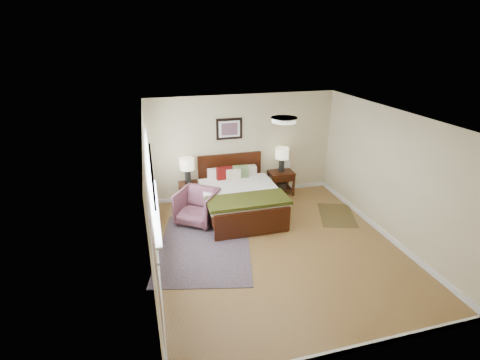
# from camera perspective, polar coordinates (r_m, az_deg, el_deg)

# --- Properties ---
(floor) EXTENTS (5.00, 5.00, 0.00)m
(floor) POSITION_cam_1_polar(r_m,az_deg,el_deg) (6.79, 6.20, -10.89)
(floor) COLOR olive
(floor) RESTS_ON ground
(back_wall) EXTENTS (4.50, 0.04, 2.50)m
(back_wall) POSITION_cam_1_polar(r_m,az_deg,el_deg) (8.41, 0.55, 5.49)
(back_wall) COLOR #C8BC91
(back_wall) RESTS_ON ground
(front_wall) EXTENTS (4.50, 0.04, 2.50)m
(front_wall) POSITION_cam_1_polar(r_m,az_deg,el_deg) (4.28, 19.13, -14.43)
(front_wall) COLOR #C8BC91
(front_wall) RESTS_ON ground
(left_wall) EXTENTS (0.04, 5.00, 2.50)m
(left_wall) POSITION_cam_1_polar(r_m,az_deg,el_deg) (5.81, -14.52, -3.49)
(left_wall) COLOR #C8BC91
(left_wall) RESTS_ON ground
(right_wall) EXTENTS (0.04, 5.00, 2.50)m
(right_wall) POSITION_cam_1_polar(r_m,az_deg,el_deg) (7.28, 23.44, 0.72)
(right_wall) COLOR #C8BC91
(right_wall) RESTS_ON ground
(ceiling) EXTENTS (4.50, 5.00, 0.02)m
(ceiling) POSITION_cam_1_polar(r_m,az_deg,el_deg) (5.80, 7.25, 10.14)
(ceiling) COLOR white
(ceiling) RESTS_ON back_wall
(window) EXTENTS (0.11, 2.72, 1.32)m
(window) POSITION_cam_1_polar(r_m,az_deg,el_deg) (6.40, -14.31, 0.27)
(window) COLOR silver
(window) RESTS_ON left_wall
(door) EXTENTS (0.06, 1.00, 2.18)m
(door) POSITION_cam_1_polar(r_m,az_deg,el_deg) (4.41, -13.45, -15.42)
(door) COLOR silver
(door) RESTS_ON ground
(ceil_fixture) EXTENTS (0.44, 0.44, 0.08)m
(ceil_fixture) POSITION_cam_1_polar(r_m,az_deg,el_deg) (5.81, 7.23, 9.81)
(ceil_fixture) COLOR white
(ceil_fixture) RESTS_ON ceiling
(bed) EXTENTS (1.68, 2.03, 1.09)m
(bed) POSITION_cam_1_polar(r_m,az_deg,el_deg) (7.70, -0.02, -2.16)
(bed) COLOR #341207
(bed) RESTS_ON ground
(wall_art) EXTENTS (0.62, 0.05, 0.50)m
(wall_art) POSITION_cam_1_polar(r_m,az_deg,el_deg) (8.17, -1.77, 8.38)
(wall_art) COLOR black
(wall_art) RESTS_ON back_wall
(nightstand_left) EXTENTS (0.45, 0.41, 0.54)m
(nightstand_left) POSITION_cam_1_polar(r_m,az_deg,el_deg) (8.24, -8.43, -1.34)
(nightstand_left) COLOR #341207
(nightstand_left) RESTS_ON ground
(nightstand_right) EXTENTS (0.60, 0.45, 0.60)m
(nightstand_right) POSITION_cam_1_polar(r_m,az_deg,el_deg) (8.78, 6.73, -0.08)
(nightstand_right) COLOR #341207
(nightstand_right) RESTS_ON ground
(lamp_left) EXTENTS (0.33, 0.33, 0.61)m
(lamp_left) POSITION_cam_1_polar(r_m,az_deg,el_deg) (8.05, -8.66, 2.26)
(lamp_left) COLOR black
(lamp_left) RESTS_ON nightstand_left
(lamp_right) EXTENTS (0.33, 0.33, 0.61)m
(lamp_right) POSITION_cam_1_polar(r_m,az_deg,el_deg) (8.56, 6.90, 4.03)
(lamp_right) COLOR black
(lamp_right) RESTS_ON nightstand_right
(armchair) EXTENTS (1.10, 1.10, 0.73)m
(armchair) POSITION_cam_1_polar(r_m,az_deg,el_deg) (7.47, -7.04, -4.34)
(armchair) COLOR brown
(armchair) RESTS_ON ground
(rug_persian) EXTENTS (2.20, 2.73, 0.01)m
(rug_persian) POSITION_cam_1_polar(r_m,az_deg,el_deg) (6.80, -5.80, -10.78)
(rug_persian) COLOR #0D2041
(rug_persian) RESTS_ON ground
(rug_navy) EXTENTS (1.06, 1.28, 0.01)m
(rug_navy) POSITION_cam_1_polar(r_m,az_deg,el_deg) (8.14, 15.59, -5.54)
(rug_navy) COLOR black
(rug_navy) RESTS_ON ground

